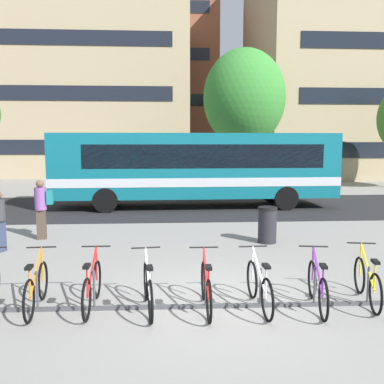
{
  "coord_description": "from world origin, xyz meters",
  "views": [
    {
      "loc": [
        -0.92,
        -7.27,
        2.9
      ],
      "look_at": [
        -0.16,
        4.94,
        1.42
      ],
      "focal_mm": 39.89,
      "sensor_mm": 36.0,
      "label": 1
    }
  ],
  "objects_px": {
    "parked_bicycle_orange_1": "(36,288)",
    "trash_bin": "(267,225)",
    "parked_bicycle_red_4": "(206,289)",
    "parked_bicycle_white_5": "(259,287)",
    "street_tree_2": "(244,98)",
    "parked_bicycle_white_3": "(148,289)",
    "parked_bicycle_purple_6": "(317,287)",
    "parked_bicycle_yellow_7": "(367,282)",
    "city_bus": "(193,166)",
    "commuter_teal_pack_0": "(42,205)",
    "parked_bicycle_red_2": "(92,287)"
  },
  "relations": [
    {
      "from": "parked_bicycle_white_5",
      "to": "parked_bicycle_red_4",
      "type": "bearing_deg",
      "value": 88.55
    },
    {
      "from": "parked_bicycle_red_2",
      "to": "street_tree_2",
      "type": "distance_m",
      "value": 20.67
    },
    {
      "from": "parked_bicycle_red_2",
      "to": "parked_bicycle_white_5",
      "type": "distance_m",
      "value": 2.89
    },
    {
      "from": "parked_bicycle_white_3",
      "to": "commuter_teal_pack_0",
      "type": "bearing_deg",
      "value": 24.2
    },
    {
      "from": "parked_bicycle_red_2",
      "to": "trash_bin",
      "type": "distance_m",
      "value": 6.17
    },
    {
      "from": "parked_bicycle_red_4",
      "to": "street_tree_2",
      "type": "height_order",
      "value": "street_tree_2"
    },
    {
      "from": "parked_bicycle_white_3",
      "to": "trash_bin",
      "type": "distance_m",
      "value": 5.69
    },
    {
      "from": "parked_bicycle_yellow_7",
      "to": "street_tree_2",
      "type": "distance_m",
      "value": 19.83
    },
    {
      "from": "parked_bicycle_white_3",
      "to": "parked_bicycle_purple_6",
      "type": "bearing_deg",
      "value": -98.35
    },
    {
      "from": "parked_bicycle_white_5",
      "to": "street_tree_2",
      "type": "relative_size",
      "value": 0.2
    },
    {
      "from": "parked_bicycle_red_4",
      "to": "parked_bicycle_white_3",
      "type": "bearing_deg",
      "value": 87.92
    },
    {
      "from": "parked_bicycle_orange_1",
      "to": "parked_bicycle_red_2",
      "type": "bearing_deg",
      "value": -93.46
    },
    {
      "from": "parked_bicycle_white_5",
      "to": "commuter_teal_pack_0",
      "type": "distance_m",
      "value": 7.68
    },
    {
      "from": "commuter_teal_pack_0",
      "to": "trash_bin",
      "type": "height_order",
      "value": "commuter_teal_pack_0"
    },
    {
      "from": "parked_bicycle_white_5",
      "to": "street_tree_2",
      "type": "xyz_separation_m",
      "value": [
        3.22,
        19.25,
        5.1
      ]
    },
    {
      "from": "parked_bicycle_yellow_7",
      "to": "street_tree_2",
      "type": "xyz_separation_m",
      "value": [
        1.24,
        19.13,
        5.1
      ]
    },
    {
      "from": "parked_bicycle_purple_6",
      "to": "city_bus",
      "type": "bearing_deg",
      "value": 16.08
    },
    {
      "from": "street_tree_2",
      "to": "commuter_teal_pack_0",
      "type": "bearing_deg",
      "value": -121.72
    },
    {
      "from": "city_bus",
      "to": "parked_bicycle_orange_1",
      "type": "height_order",
      "value": "city_bus"
    },
    {
      "from": "city_bus",
      "to": "parked_bicycle_red_4",
      "type": "distance_m",
      "value": 11.51
    },
    {
      "from": "parked_bicycle_red_2",
      "to": "parked_bicycle_red_4",
      "type": "bearing_deg",
      "value": -95.05
    },
    {
      "from": "parked_bicycle_red_4",
      "to": "parked_bicycle_purple_6",
      "type": "xyz_separation_m",
      "value": [
        1.93,
        -0.05,
        0.0
      ]
    },
    {
      "from": "street_tree_2",
      "to": "parked_bicycle_white_3",
      "type": "bearing_deg",
      "value": -104.94
    },
    {
      "from": "parked_bicycle_orange_1",
      "to": "parked_bicycle_purple_6",
      "type": "bearing_deg",
      "value": -96.46
    },
    {
      "from": "city_bus",
      "to": "street_tree_2",
      "type": "xyz_separation_m",
      "value": [
        3.62,
        7.85,
        3.71
      ]
    },
    {
      "from": "parked_bicycle_orange_1",
      "to": "commuter_teal_pack_0",
      "type": "bearing_deg",
      "value": 10.91
    },
    {
      "from": "parked_bicycle_purple_6",
      "to": "parked_bicycle_yellow_7",
      "type": "bearing_deg",
      "value": -69.91
    },
    {
      "from": "parked_bicycle_orange_1",
      "to": "parked_bicycle_white_3",
      "type": "height_order",
      "value": "same"
    },
    {
      "from": "parked_bicycle_orange_1",
      "to": "city_bus",
      "type": "bearing_deg",
      "value": -20.62
    },
    {
      "from": "city_bus",
      "to": "trash_bin",
      "type": "distance_m",
      "value": 6.98
    },
    {
      "from": "parked_bicycle_orange_1",
      "to": "parked_bicycle_white_5",
      "type": "distance_m",
      "value": 3.83
    },
    {
      "from": "street_tree_2",
      "to": "trash_bin",
      "type": "bearing_deg",
      "value": -97.63
    },
    {
      "from": "parked_bicycle_white_5",
      "to": "street_tree_2",
      "type": "distance_m",
      "value": 20.18
    },
    {
      "from": "parked_bicycle_purple_6",
      "to": "trash_bin",
      "type": "distance_m",
      "value": 4.81
    },
    {
      "from": "commuter_teal_pack_0",
      "to": "street_tree_2",
      "type": "height_order",
      "value": "street_tree_2"
    },
    {
      "from": "parked_bicycle_red_4",
      "to": "parked_bicycle_white_5",
      "type": "xyz_separation_m",
      "value": [
        0.92,
        0.01,
        0.0
      ]
    },
    {
      "from": "parked_bicycle_yellow_7",
      "to": "parked_bicycle_red_4",
      "type": "bearing_deg",
      "value": 103.36
    },
    {
      "from": "parked_bicycle_white_3",
      "to": "parked_bicycle_red_2",
      "type": "bearing_deg",
      "value": 74.5
    },
    {
      "from": "city_bus",
      "to": "commuter_teal_pack_0",
      "type": "relative_size",
      "value": 6.88
    },
    {
      "from": "parked_bicycle_orange_1",
      "to": "parked_bicycle_red_4",
      "type": "xyz_separation_m",
      "value": [
        2.9,
        -0.19,
        0.0
      ]
    },
    {
      "from": "parked_bicycle_red_4",
      "to": "trash_bin",
      "type": "xyz_separation_m",
      "value": [
        2.2,
        4.75,
        0.13
      ]
    },
    {
      "from": "parked_bicycle_orange_1",
      "to": "trash_bin",
      "type": "xyz_separation_m",
      "value": [
        5.1,
        4.57,
        0.13
      ]
    },
    {
      "from": "street_tree_2",
      "to": "parked_bicycle_white_5",
      "type": "bearing_deg",
      "value": -99.49
    },
    {
      "from": "parked_bicycle_white_3",
      "to": "parked_bicycle_purple_6",
      "type": "xyz_separation_m",
      "value": [
        2.92,
        -0.09,
        0.0
      ]
    },
    {
      "from": "parked_bicycle_orange_1",
      "to": "parked_bicycle_red_2",
      "type": "height_order",
      "value": "same"
    },
    {
      "from": "street_tree_2",
      "to": "parked_bicycle_red_4",
      "type": "bearing_deg",
      "value": -102.13
    },
    {
      "from": "parked_bicycle_purple_6",
      "to": "parked_bicycle_orange_1",
      "type": "bearing_deg",
      "value": 96.31
    },
    {
      "from": "parked_bicycle_white_5",
      "to": "street_tree_2",
      "type": "bearing_deg",
      "value": -11.86
    },
    {
      "from": "trash_bin",
      "to": "commuter_teal_pack_0",
      "type": "bearing_deg",
      "value": 172.61
    },
    {
      "from": "parked_bicycle_orange_1",
      "to": "parked_bicycle_white_5",
      "type": "xyz_separation_m",
      "value": [
        3.82,
        -0.17,
        0.0
      ]
    }
  ]
}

